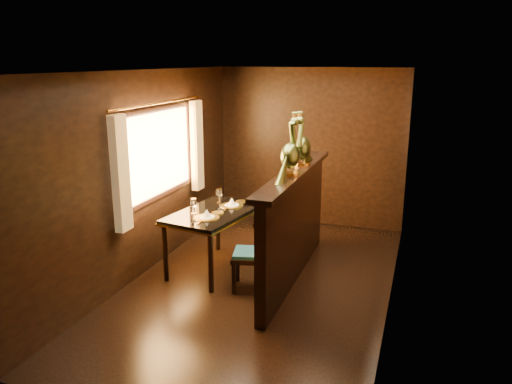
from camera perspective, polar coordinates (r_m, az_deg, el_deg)
ground at (r=6.10m, az=0.52°, el=-10.46°), size 5.00×5.00×0.00m
room_shell at (r=5.65m, az=-0.21°, el=4.38°), size 3.04×5.04×2.52m
partition at (r=6.02m, az=4.34°, el=-3.55°), size 0.26×2.70×1.36m
dining_table at (r=6.30m, az=-4.81°, el=-2.81°), size 1.00×1.43×0.98m
chair_left at (r=5.76m, az=0.41°, el=-5.43°), size 0.51×0.53×1.18m
chair_right at (r=6.78m, az=2.99°, el=-1.87°), size 0.47×0.51×1.27m
peacock_left at (r=5.55m, az=3.94°, el=5.43°), size 0.22×0.58×0.69m
peacock_right at (r=6.10m, az=5.34°, el=6.18°), size 0.21×0.56×0.67m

